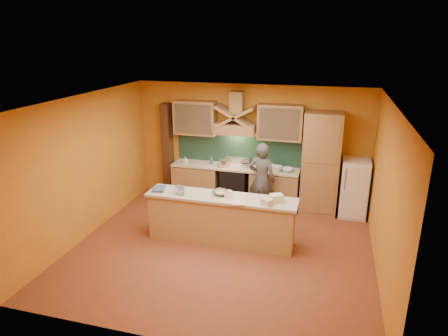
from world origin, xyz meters
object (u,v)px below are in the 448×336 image
(fridge, at_px, (354,188))
(stove, at_px, (235,185))
(person, at_px, (262,179))
(mixing_bowl, at_px, (221,193))
(kitchen_scale, at_px, (228,194))

(fridge, bearing_deg, stove, 180.00)
(person, height_order, mixing_bowl, person)
(stove, relative_size, fridge, 0.69)
(person, bearing_deg, kitchen_scale, 85.59)
(fridge, distance_m, person, 2.04)
(mixing_bowl, bearing_deg, stove, 95.28)
(stove, xyz_separation_m, mixing_bowl, (0.17, -1.82, 0.53))
(kitchen_scale, xyz_separation_m, mixing_bowl, (-0.17, 0.07, -0.01))
(kitchen_scale, height_order, mixing_bowl, kitchen_scale)
(person, bearing_deg, mixing_bowl, 78.30)
(person, bearing_deg, fridge, -155.47)
(fridge, distance_m, kitchen_scale, 3.04)
(stove, relative_size, mixing_bowl, 2.93)
(person, distance_m, mixing_bowl, 1.46)
(person, height_order, kitchen_scale, person)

